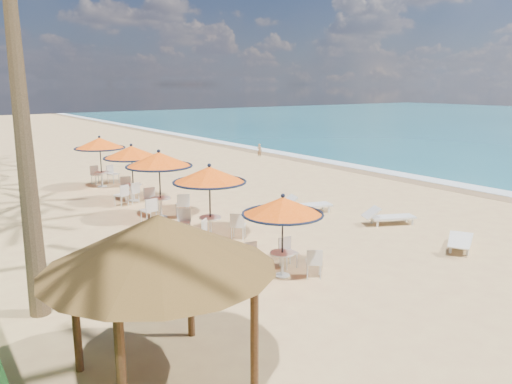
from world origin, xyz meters
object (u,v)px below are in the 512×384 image
Objects in this scene: station_4 at (100,148)px; lounger_far at (304,204)px; station_1 at (209,184)px; station_2 at (159,168)px; palapa at (159,243)px; lounger_mid at (387,216)px; station_3 at (131,159)px; lounger_near at (461,240)px; station_0 at (283,216)px.

station_4 reaches higher than lounger_far.
station_2 is (-0.17, 3.34, 0.08)m from station_1.
palapa is (-4.35, -9.69, 0.53)m from station_2.
station_3 is at bearing 149.06° from lounger_mid.
station_3 is at bearing 70.77° from palapa.
station_1 reaches higher than lounger_near.
lounger_near is (5.62, -11.72, -1.47)m from station_3.
station_2 reaches higher than station_1.
palapa is at bearing -114.16° from station_2.
station_2 reaches higher than lounger_far.
station_3 is at bearing -89.44° from station_4.
station_3 reaches higher than station_0.
station_0 is 0.89× the size of station_3.
station_3 is 13.60m from palapa.
lounger_near is 0.89× the size of lounger_far.
station_2 is (-0.14, 7.14, 0.27)m from station_0.
station_0 is at bearing -89.92° from station_3.
station_1 is 6.47m from lounger_mid.
station_4 reaches higher than lounger_mid.
station_0 is 1.02× the size of lounger_far.
station_4 is at bearing 81.70° from lounger_near.
palapa reaches higher than station_3.
station_0 is 5.23m from palapa.
station_4 is at bearing 90.45° from station_1.
lounger_near is at bearing -64.40° from station_3.
station_0 is at bearing 29.60° from palapa.
station_3 is (-0.01, 10.28, 0.19)m from station_0.
station_1 is at bearing 108.43° from lounger_near.
station_4 is 10.70m from lounger_far.
lounger_far is at bearing -63.90° from station_4.
lounger_mid is at bearing -64.20° from station_4.
station_1 is at bearing -89.62° from station_3.
palapa is at bearing -104.95° from station_4.
station_4 is at bearing 89.25° from station_2.
station_4 is 0.66× the size of palapa.
station_0 is 0.88× the size of station_4.
station_2 is 1.03× the size of station_4.
lounger_near is (5.65, -15.51, -1.58)m from station_4.
lounger_near is 0.51× the size of palapa.
station_2 reaches higher than lounger_near.
station_2 is 6.93m from station_4.
station_2 reaches higher than lounger_mid.
station_2 is at bearing 162.41° from lounger_mid.
lounger_mid is (5.92, -2.15, -1.47)m from station_1.
station_4 reaches higher than station_0.
lounger_far is 0.57× the size of palapa.
station_3 is at bearing 145.57° from lounger_far.
station_2 reaches higher than station_4.
lounger_far reaches higher than lounger_near.
station_1 is at bearing -153.90° from lounger_far.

